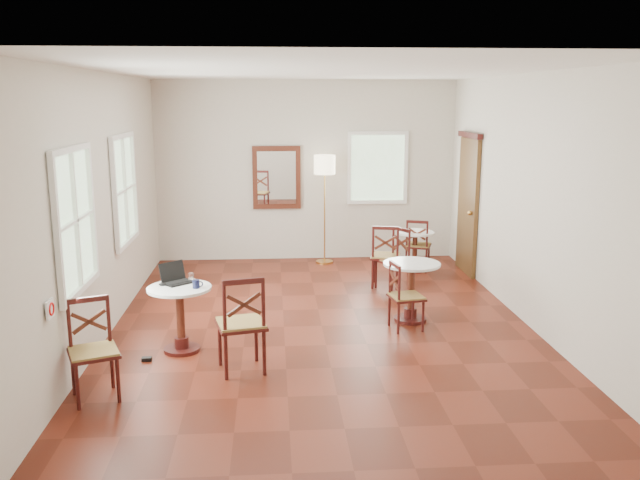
# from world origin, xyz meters

# --- Properties ---
(ground) EXTENTS (7.00, 7.00, 0.00)m
(ground) POSITION_xyz_m (0.00, 0.00, 0.00)
(ground) COLOR #581C0F
(ground) RESTS_ON ground
(room_shell) EXTENTS (5.02, 7.02, 3.01)m
(room_shell) POSITION_xyz_m (-0.06, 0.27, 1.89)
(room_shell) COLOR beige
(room_shell) RESTS_ON ground
(cafe_table_near) EXTENTS (0.69, 0.69, 0.72)m
(cafe_table_near) POSITION_xyz_m (-1.58, -0.70, 0.45)
(cafe_table_near) COLOR #401310
(cafe_table_near) RESTS_ON ground
(cafe_table_mid) EXTENTS (0.70, 0.70, 0.74)m
(cafe_table_mid) POSITION_xyz_m (1.11, 0.12, 0.46)
(cafe_table_mid) COLOR #401310
(cafe_table_mid) RESTS_ON ground
(cafe_table_back) EXTENTS (0.60, 0.60, 0.64)m
(cafe_table_back) POSITION_xyz_m (1.67, 2.51, 0.39)
(cafe_table_back) COLOR #401310
(cafe_table_back) RESTS_ON ground
(chair_near_a) EXTENTS (0.56, 0.56, 1.01)m
(chair_near_a) POSITION_xyz_m (-0.90, -1.30, 0.50)
(chair_near_a) COLOR #401310
(chair_near_a) RESTS_ON ground
(chair_near_b) EXTENTS (0.55, 0.55, 0.92)m
(chair_near_b) POSITION_xyz_m (-2.22, -1.81, 0.46)
(chair_near_b) COLOR #401310
(chair_near_b) RESTS_ON ground
(chair_mid_a) EXTENTS (0.51, 0.51, 0.92)m
(chair_mid_a) POSITION_xyz_m (1.05, 1.66, 0.46)
(chair_mid_a) COLOR #401310
(chair_mid_a) RESTS_ON ground
(chair_mid_b) EXTENTS (0.44, 0.44, 0.82)m
(chair_mid_b) POSITION_xyz_m (0.97, -0.17, 0.41)
(chair_mid_b) COLOR #401310
(chair_mid_b) RESTS_ON ground
(chair_back_a) EXTENTS (0.50, 0.50, 0.84)m
(chair_back_a) POSITION_xyz_m (1.72, 2.52, 0.42)
(chair_back_a) COLOR #401310
(chair_back_a) RESTS_ON ground
(chair_back_b) EXTENTS (0.56, 0.56, 0.87)m
(chair_back_b) POSITION_xyz_m (1.15, 1.56, 0.43)
(chair_back_b) COLOR #401310
(chair_back_b) RESTS_ON ground
(floor_lamp) EXTENTS (0.35, 0.35, 1.80)m
(floor_lamp) POSITION_xyz_m (0.28, 3.15, 1.52)
(floor_lamp) COLOR #BF8C3F
(floor_lamp) RESTS_ON ground
(laptop) EXTENTS (0.40, 0.39, 0.22)m
(laptop) POSITION_xyz_m (-1.64, -0.52, 0.78)
(laptop) COLOR black
(laptop) RESTS_ON cafe_table_near
(mouse) EXTENTS (0.09, 0.06, 0.03)m
(mouse) POSITION_xyz_m (-1.77, -0.64, 0.74)
(mouse) COLOR black
(mouse) RESTS_ON cafe_table_near
(navy_mug) EXTENTS (0.11, 0.08, 0.09)m
(navy_mug) POSITION_xyz_m (-1.39, -0.76, 0.77)
(navy_mug) COLOR black
(navy_mug) RESTS_ON cafe_table_near
(water_glass) EXTENTS (0.06, 0.06, 0.10)m
(water_glass) POSITION_xyz_m (-1.47, -0.52, 0.78)
(water_glass) COLOR white
(water_glass) RESTS_ON cafe_table_near
(power_adapter) EXTENTS (0.10, 0.06, 0.04)m
(power_adapter) POSITION_xyz_m (-1.92, -0.97, 0.02)
(power_adapter) COLOR black
(power_adapter) RESTS_ON ground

